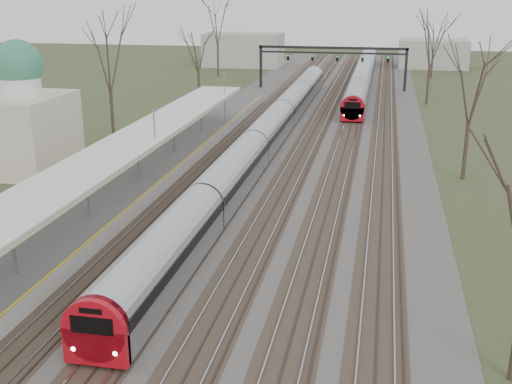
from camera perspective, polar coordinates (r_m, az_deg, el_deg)
track_bed at (r=64.20m, az=4.40°, el=5.12°), size 24.00×160.00×0.22m
platform at (r=49.63m, az=-8.87°, el=1.68°), size 3.50×69.00×1.00m
canopy at (r=44.70m, az=-11.04°, el=4.32°), size 4.10×50.00×3.11m
dome_building at (r=54.90m, az=-21.44°, el=5.67°), size 10.00×8.00×10.30m
signal_gantry at (r=92.94m, az=6.82°, el=12.00°), size 21.00×0.59×6.08m
tree_west_far at (r=60.77m, az=-13.01°, el=11.62°), size 5.50×5.50×11.33m
tree_east_far at (r=50.08m, az=18.67°, el=9.06°), size 5.00×5.00×10.30m
train_near at (r=59.28m, az=1.14°, el=5.51°), size 2.62×75.21×3.05m
train_far at (r=99.18m, az=9.50°, el=10.25°), size 2.62×60.21×3.05m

